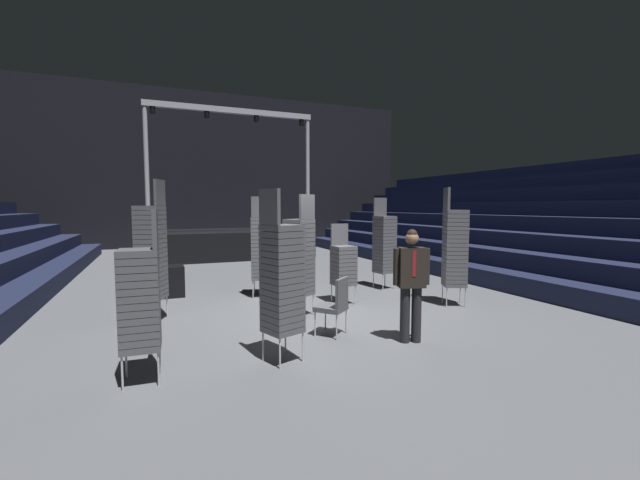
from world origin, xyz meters
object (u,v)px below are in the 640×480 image
loose_chair_near_man (335,303)px  man_with_tie (411,279)px  chair_stack_front_right (343,264)px  chair_stack_mid_right (299,256)px  chair_stack_rear_centre (140,297)px  chair_stack_front_left (455,247)px  chair_stack_rear_right (282,277)px  chair_stack_mid_left (151,251)px  chair_stack_rear_left (384,243)px  chair_stack_mid_centre (261,247)px  equipment_road_case (164,282)px  stage_riser (228,242)px

loose_chair_near_man → man_with_tie: bearing=-78.8°
man_with_tie → chair_stack_front_right: man_with_tie is taller
chair_stack_mid_right → chair_stack_rear_centre: 3.41m
chair_stack_front_left → chair_stack_rear_right: size_ratio=1.07×
chair_stack_mid_left → chair_stack_rear_left: (5.45, 0.92, -0.13)m
loose_chair_near_man → chair_stack_rear_centre: bearing=153.3°
chair_stack_mid_centre → chair_stack_rear_right: 4.02m
chair_stack_rear_left → chair_stack_front_left: bearing=93.5°
chair_stack_rear_left → equipment_road_case: chair_stack_rear_left is taller
stage_riser → chair_stack_front_right: (0.91, -9.17, 0.23)m
chair_stack_front_right → chair_stack_rear_centre: bearing=31.6°
chair_stack_front_left → chair_stack_mid_centre: chair_stack_front_left is taller
chair_stack_front_right → equipment_road_case: 4.19m
chair_stack_mid_right → stage_riser: bearing=57.6°
man_with_tie → chair_stack_rear_centre: size_ratio=0.85×
chair_stack_front_left → chair_stack_rear_left: (-0.44, 2.08, -0.08)m
man_with_tie → chair_stack_rear_left: chair_stack_rear_left is taller
chair_stack_rear_right → chair_stack_rear_centre: chair_stack_rear_right is taller
chair_stack_mid_centre → chair_stack_front_right: bearing=-24.9°
chair_stack_front_right → chair_stack_rear_centre: chair_stack_rear_centre is taller
man_with_tie → equipment_road_case: size_ratio=1.93×
chair_stack_mid_right → chair_stack_rear_left: 3.28m
chair_stack_rear_left → chair_stack_rear_right: bearing=35.7°
equipment_road_case → man_with_tie: bearing=-54.4°
chair_stack_rear_right → loose_chair_near_man: bearing=103.4°
chair_stack_front_left → chair_stack_rear_centre: 6.21m
chair_stack_mid_centre → stage_riser: bearing=103.4°
man_with_tie → chair_stack_rear_centre: chair_stack_rear_centre is taller
chair_stack_front_left → chair_stack_mid_left: chair_stack_mid_left is taller
chair_stack_front_left → chair_stack_front_right: (-2.10, 1.02, -0.38)m
stage_riser → chair_stack_rear_centre: bearing=-104.2°
stage_riser → loose_chair_near_man: stage_riser is taller
stage_riser → chair_stack_mid_centre: stage_riser is taller
chair_stack_mid_left → man_with_tie: bearing=-104.8°
chair_stack_rear_right → chair_stack_rear_centre: (-1.72, 0.01, -0.13)m
chair_stack_mid_left → chair_stack_mid_right: bearing=-82.5°
stage_riser → chair_stack_rear_centre: 12.18m
chair_stack_mid_right → chair_stack_rear_left: size_ratio=1.00×
man_with_tie → chair_stack_rear_left: bearing=-98.6°
chair_stack_mid_centre → equipment_road_case: size_ratio=2.56×
chair_stack_front_right → chair_stack_rear_right: chair_stack_rear_right is taller
chair_stack_front_left → chair_stack_rear_centre: bearing=-48.5°
chair_stack_mid_centre → chair_stack_rear_left: bearing=12.7°
stage_riser → chair_stack_mid_left: stage_riser is taller
man_with_tie → chair_stack_front_left: 2.77m
chair_stack_mid_left → chair_stack_mid_centre: chair_stack_mid_left is taller
chair_stack_front_right → chair_stack_rear_centre: size_ratio=0.83×
chair_stack_mid_centre → chair_stack_rear_centre: chair_stack_mid_centre is taller
man_with_tie → chair_stack_rear_right: size_ratio=0.75×
chair_stack_front_left → equipment_road_case: bearing=-92.8°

